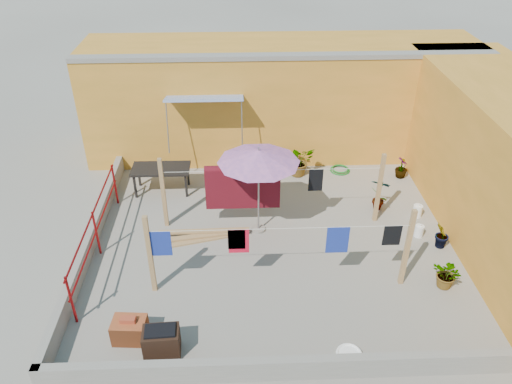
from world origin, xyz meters
TOP-DOWN VIEW (x-y plane):
  - ground at (0.00, 0.00)m, footprint 80.00×80.00m
  - wall_back at (0.50, 4.69)m, footprint 11.00×3.27m
  - parapet_front at (0.00, -3.58)m, footprint 8.30×0.16m
  - parapet_left at (-4.08, 0.00)m, footprint 0.16×7.30m
  - red_railing at (-3.85, -0.20)m, footprint 0.05×4.20m
  - clothesline_rig at (-0.56, 0.56)m, footprint 5.09×2.35m
  - patio_umbrella at (-0.33, 0.51)m, footprint 2.27×2.27m
  - outdoor_table at (-2.77, 2.34)m, footprint 1.49×0.75m
  - brick_stack at (-2.76, -2.65)m, footprint 0.63×0.48m
  - lumber_pile at (-1.68, 0.24)m, footprint 2.24×0.68m
  - brazier at (-2.15, -2.98)m, footprint 0.65×0.45m
  - white_basin at (1.08, -3.20)m, footprint 0.46×0.46m
  - water_jug_a at (3.57, 0.92)m, footprint 0.22×0.22m
  - water_jug_b at (3.36, 0.13)m, footprint 0.21×0.21m
  - green_hose at (2.10, 3.20)m, footprint 0.56×0.56m
  - plant_back_a at (0.90, 3.06)m, footprint 0.95×0.89m
  - plant_back_b at (3.70, 2.79)m, footprint 0.35×0.35m
  - plant_right_a at (2.69, 1.26)m, footprint 0.58×0.53m
  - plant_right_b at (3.70, -0.31)m, footprint 0.44×0.47m
  - plant_right_c at (3.37, -1.56)m, footprint 0.75×0.76m

SIDE VIEW (x-z plane):
  - ground at x=0.00m, z-range 0.00..0.00m
  - green_hose at x=2.10m, z-range 0.00..0.08m
  - white_basin at x=1.08m, z-range 0.00..0.08m
  - lumber_pile at x=-1.68m, z-range 0.00..0.14m
  - water_jug_b at x=3.36m, z-range -0.02..0.30m
  - water_jug_a at x=3.57m, z-range -0.02..0.33m
  - parapet_front at x=0.00m, z-range 0.00..0.44m
  - parapet_left at x=-4.08m, z-range 0.00..0.44m
  - brick_stack at x=-2.76m, z-range -0.04..0.48m
  - brazier at x=-2.15m, z-range -0.01..0.56m
  - plant_back_b at x=3.70m, z-range 0.00..0.59m
  - plant_right_c at x=3.37m, z-range 0.00..0.64m
  - plant_right_b at x=3.70m, z-range 0.00..0.67m
  - plant_back_a at x=0.90m, z-range 0.00..0.86m
  - plant_right_a at x=2.69m, z-range 0.00..0.92m
  - outdoor_table at x=-2.77m, z-range 0.28..0.98m
  - red_railing at x=-3.85m, z-range 0.17..1.27m
  - clothesline_rig at x=-0.56m, z-range 0.10..1.90m
  - wall_back at x=0.50m, z-range 0.00..3.21m
  - patio_umbrella at x=-0.33m, z-range 0.87..3.05m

